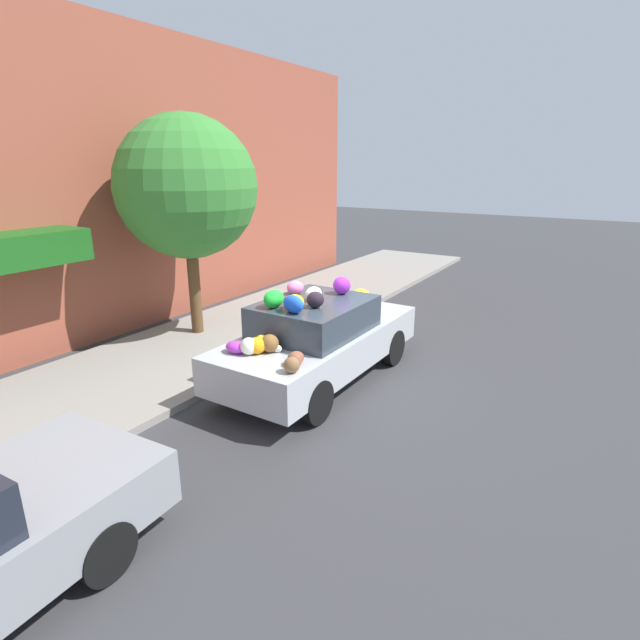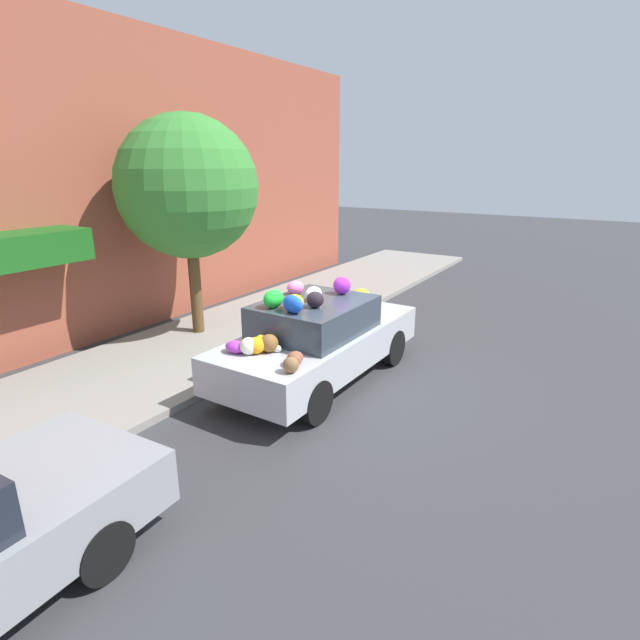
# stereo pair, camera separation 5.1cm
# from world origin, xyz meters

# --- Properties ---
(ground_plane) EXTENTS (60.00, 60.00, 0.00)m
(ground_plane) POSITION_xyz_m (0.00, 0.00, 0.00)
(ground_plane) COLOR #38383A
(sidewalk_curb) EXTENTS (24.00, 3.20, 0.12)m
(sidewalk_curb) POSITION_xyz_m (0.00, 2.70, 0.06)
(sidewalk_curb) COLOR gray
(sidewalk_curb) RESTS_ON ground
(building_facade) EXTENTS (18.00, 1.20, 6.25)m
(building_facade) POSITION_xyz_m (-0.12, 4.92, 3.08)
(building_facade) COLOR #9E4C38
(building_facade) RESTS_ON ground
(street_tree) EXTENTS (2.77, 2.77, 4.35)m
(street_tree) POSITION_xyz_m (0.48, 3.28, 3.08)
(street_tree) COLOR brown
(street_tree) RESTS_ON sidewalk_curb
(fire_hydrant) EXTENTS (0.20, 0.20, 0.70)m
(fire_hydrant) POSITION_xyz_m (2.28, 1.71, 0.47)
(fire_hydrant) COLOR #B2B2B7
(fire_hydrant) RESTS_ON sidewalk_curb
(art_car) EXTENTS (4.18, 1.76, 1.72)m
(art_car) POSITION_xyz_m (-0.04, -0.07, 0.77)
(art_car) COLOR #B7BABF
(art_car) RESTS_ON ground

